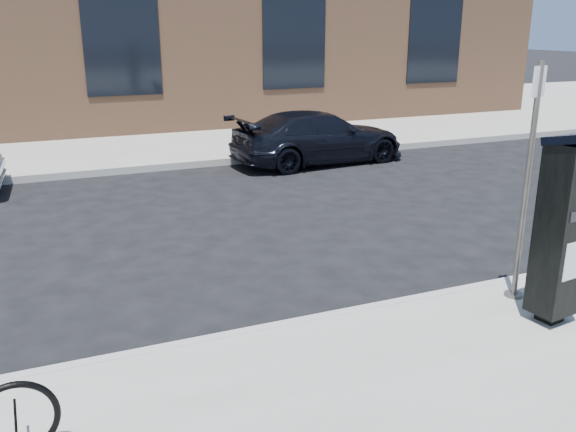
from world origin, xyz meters
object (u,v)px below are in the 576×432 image
sign_pole (527,186)px  car_dark (318,137)px  parking_kiosk (562,227)px  bike_rack (16,420)px

sign_pole → car_dark: sign_pole is taller
parking_kiosk → car_dark: parking_kiosk is taller
parking_kiosk → car_dark: 8.55m
parking_kiosk → sign_pole: size_ratio=0.77×
sign_pole → car_dark: bearing=63.0°
parking_kiosk → bike_rack: bearing=173.9°
parking_kiosk → bike_rack: parking_kiosk is taller
bike_rack → car_dark: 10.70m
sign_pole → bike_rack: sign_pole is taller
bike_rack → parking_kiosk: bearing=-0.5°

